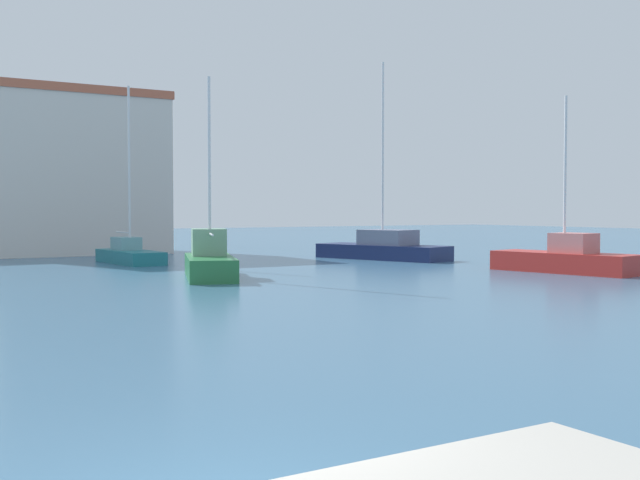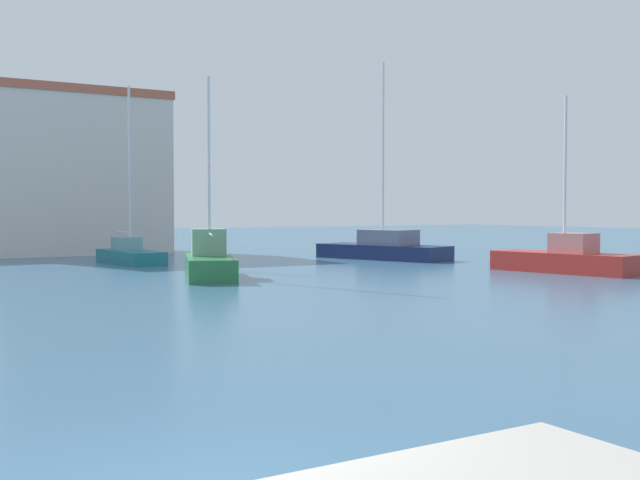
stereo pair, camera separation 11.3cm
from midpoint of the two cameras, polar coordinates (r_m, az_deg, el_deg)
name	(u,v)px [view 2 (the right image)]	position (r m, az deg, el deg)	size (l,w,h in m)	color
water	(356,276)	(31.53, 2.80, -2.70)	(160.00, 160.00, 0.00)	#38607F
sailboat_green_outer_mooring	(209,261)	(31.14, -8.05, -1.54)	(3.53, 5.75, 7.96)	#28703D
sailboat_navy_mid_harbor	(384,248)	(42.56, 4.82, -0.57)	(4.69, 7.97, 10.74)	#19234C
sailboat_teal_far_left	(130,253)	(40.43, -13.75, -0.96)	(2.06, 5.48, 8.93)	#1E707A
sailboat_red_inner_mooring	(566,259)	(35.06, 17.71, -1.33)	(3.09, 6.55, 7.61)	#B22823
yacht_club	(75,173)	(50.65, -17.53, 4.73)	(10.42, 7.33, 9.98)	beige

